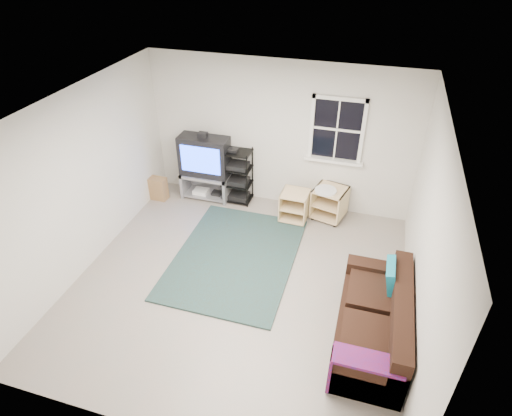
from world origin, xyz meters
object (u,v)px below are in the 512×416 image
(av_rack, at_px, (237,179))
(side_table_right, at_px, (330,200))
(sofa, at_px, (375,323))
(tv_unit, at_px, (205,163))
(side_table_left, at_px, (295,204))

(av_rack, relative_size, side_table_right, 1.66)
(sofa, bearing_deg, tv_unit, 141.78)
(tv_unit, bearing_deg, side_table_right, -0.20)
(side_table_right, bearing_deg, side_table_left, -158.36)
(tv_unit, relative_size, side_table_right, 2.07)
(side_table_left, height_order, side_table_right, side_table_right)
(side_table_left, distance_m, sofa, 2.74)
(side_table_left, bearing_deg, tv_unit, 172.37)
(side_table_right, xyz_separation_m, sofa, (0.92, -2.53, -0.04))
(sofa, bearing_deg, av_rack, 135.61)
(sofa, bearing_deg, side_table_right, 109.97)
(tv_unit, xyz_separation_m, side_table_right, (2.30, -0.01, -0.38))
(side_table_right, relative_size, sofa, 0.35)
(tv_unit, xyz_separation_m, side_table_left, (1.73, -0.23, -0.43))
(tv_unit, xyz_separation_m, sofa, (3.22, -2.53, -0.42))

